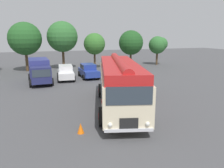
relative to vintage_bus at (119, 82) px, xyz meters
The scene contains 12 objects.
ground_plane 1.98m from the vintage_bus, 56.76° to the right, with size 120.00×120.00×0.00m, color #474749.
vintage_bus is the anchor object (origin of this frame).
car_near_left 11.67m from the vintage_bus, 100.71° to the left, with size 2.24×4.34×1.66m.
car_mid_left 11.79m from the vintage_bus, 87.16° to the left, with size 1.97×4.21×1.66m.
car_mid_right 11.53m from the vintage_bus, 73.87° to the left, with size 2.15×4.30×1.66m.
box_van 11.93m from the vintage_bus, 114.95° to the left, with size 2.49×5.84×2.50m.
tree_left_of_centre 20.86m from the vintage_bus, 108.56° to the left, with size 4.58×4.58×6.85m.
tree_centre 20.10m from the vintage_bus, 93.71° to the left, with size 4.50×4.50×7.06m.
tree_right_of_centre 19.44m from the vintage_bus, 80.27° to the left, with size 3.26×3.26×5.36m.
tree_far_right 21.72m from the vintage_bus, 63.55° to the left, with size 3.97×3.97×5.82m.
tree_extra_right 24.23m from the vintage_bus, 52.69° to the left, with size 3.10×2.96×4.87m.
traffic_cone 4.92m from the vintage_bus, 136.79° to the right, with size 0.36×0.36×0.55m, color orange.
Camera 1 is at (-5.68, -13.24, 5.01)m, focal length 35.00 mm.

